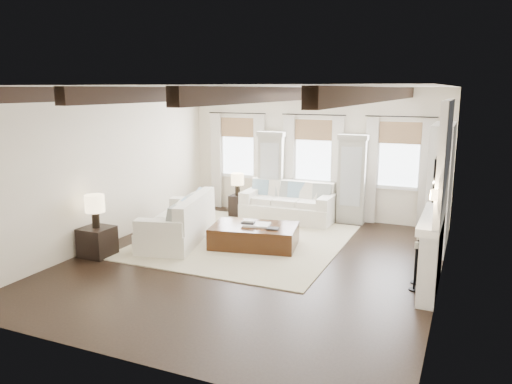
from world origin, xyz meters
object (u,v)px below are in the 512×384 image
at_px(sofa_left, 181,223).
at_px(side_table_back, 238,206).
at_px(sofa_back, 289,205).
at_px(side_table_front, 97,242).
at_px(ottoman, 254,236).

height_order(sofa_left, side_table_back, sofa_left).
bearing_deg(sofa_back, side_table_front, -121.68).
relative_size(sofa_back, ottoman, 1.31).
height_order(ottoman, side_table_back, side_table_back).
bearing_deg(ottoman, side_table_front, -157.06).
relative_size(side_table_front, side_table_back, 1.05).
relative_size(sofa_back, side_table_back, 4.11).
relative_size(sofa_left, ottoman, 1.45).
distance_m(sofa_left, side_table_front, 1.74).
xyz_separation_m(sofa_left, side_table_back, (0.16, 2.41, -0.13)).
xyz_separation_m(sofa_left, side_table_front, (-0.99, -1.43, -0.12)).
xyz_separation_m(side_table_front, side_table_back, (1.15, 3.84, -0.01)).
xyz_separation_m(ottoman, side_table_back, (-1.39, 2.12, 0.05)).
distance_m(sofa_back, ottoman, 2.28).
bearing_deg(ottoman, side_table_back, 112.21).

